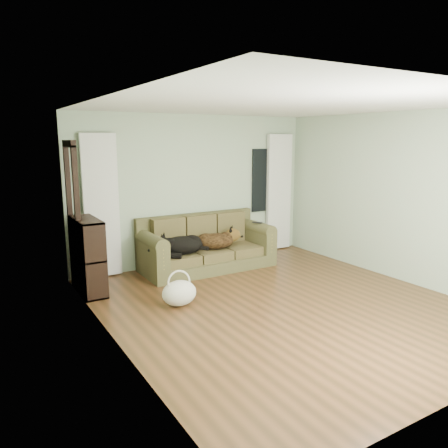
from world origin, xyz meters
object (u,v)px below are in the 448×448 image
sofa (208,243)px  dog_shepherd (217,240)px  bookshelf (88,258)px  dog_black_lab (180,246)px  tote_bag (179,294)px

sofa → dog_shepherd: size_ratio=3.41×
dog_shepherd → bookshelf: bearing=24.5°
dog_black_lab → tote_bag: dog_black_lab is taller
sofa → bookshelf: 2.04m
sofa → dog_black_lab: bearing=-171.3°
sofa → tote_bag: (-1.15, -1.30, -0.29)m
dog_black_lab → dog_shepherd: (0.72, 0.03, 0.01)m
dog_black_lab → dog_shepherd: size_ratio=1.06×
dog_black_lab → bookshelf: (-1.48, -0.05, 0.02)m
dog_black_lab → tote_bag: size_ratio=1.48×
sofa → tote_bag: sofa is taller
tote_bag → bookshelf: 1.50m
dog_shepherd → bookshelf: (-2.19, -0.08, 0.01)m
dog_shepherd → bookshelf: size_ratio=0.61×
dog_shepherd → bookshelf: 2.20m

